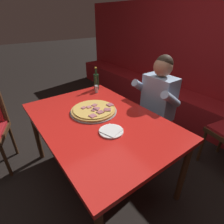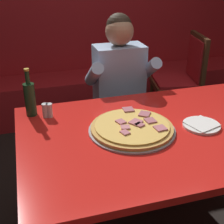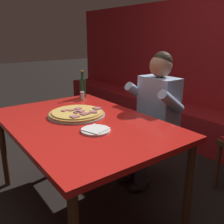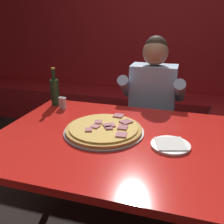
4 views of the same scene
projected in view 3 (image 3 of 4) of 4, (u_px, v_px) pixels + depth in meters
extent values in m
plane|color=black|center=(85.00, 204.00, 2.19)|extent=(24.00, 24.00, 0.00)
cube|color=#A3191E|center=(211.00, 132.00, 3.18)|extent=(6.46, 0.48, 0.46)
cylinder|color=#422816|center=(4.00, 151.00, 2.36)|extent=(0.06, 0.06, 0.73)
cylinder|color=#422816|center=(87.00, 130.00, 2.89)|extent=(0.06, 0.06, 0.73)
cylinder|color=#422816|center=(189.00, 188.00, 1.80)|extent=(0.06, 0.06, 0.73)
cube|color=red|center=(82.00, 124.00, 1.97)|extent=(1.54, 1.04, 0.04)
cylinder|color=#9E9EA3|center=(77.00, 115.00, 2.09)|extent=(0.48, 0.48, 0.01)
cylinder|color=#C69347|center=(76.00, 113.00, 2.09)|extent=(0.45, 0.45, 0.02)
cylinder|color=#E0B251|center=(76.00, 112.00, 2.09)|extent=(0.41, 0.41, 0.01)
cube|color=#B76670|center=(75.00, 117.00, 1.94)|extent=(0.07, 0.07, 0.01)
cube|color=#A85B66|center=(93.00, 112.00, 2.05)|extent=(0.09, 0.09, 0.01)
cube|color=#A85B66|center=(77.00, 112.00, 2.04)|extent=(0.06, 0.06, 0.01)
cube|color=#B76670|center=(80.00, 111.00, 2.07)|extent=(0.09, 0.09, 0.01)
cube|color=#A85B66|center=(97.00, 108.00, 2.15)|extent=(0.06, 0.06, 0.01)
cube|color=#B76670|center=(65.00, 110.00, 2.09)|extent=(0.05, 0.06, 0.01)
cube|color=#C6757A|center=(71.00, 110.00, 2.11)|extent=(0.06, 0.05, 0.01)
cube|color=#A85B66|center=(84.00, 114.00, 2.00)|extent=(0.06, 0.06, 0.01)
cube|color=#B76670|center=(78.00, 108.00, 2.15)|extent=(0.06, 0.06, 0.01)
cylinder|color=white|center=(96.00, 130.00, 1.75)|extent=(0.21, 0.21, 0.01)
cube|color=white|center=(96.00, 129.00, 1.75)|extent=(0.19, 0.19, 0.01)
cylinder|color=#19381E|center=(83.00, 88.00, 2.67)|extent=(0.07, 0.07, 0.20)
cylinder|color=#19381E|center=(82.00, 75.00, 2.63)|extent=(0.03, 0.03, 0.08)
cylinder|color=#B29933|center=(82.00, 71.00, 2.61)|extent=(0.03, 0.03, 0.01)
cylinder|color=silver|center=(83.00, 97.00, 2.57)|extent=(0.04, 0.04, 0.07)
cylinder|color=silver|center=(83.00, 98.00, 2.58)|extent=(0.03, 0.03, 0.04)
cylinder|color=silver|center=(83.00, 93.00, 2.56)|extent=(0.04, 0.04, 0.01)
cylinder|color=silver|center=(82.00, 96.00, 2.59)|extent=(0.04, 0.04, 0.07)
cylinder|color=#28231E|center=(82.00, 98.00, 2.60)|extent=(0.03, 0.03, 0.04)
cylinder|color=silver|center=(82.00, 92.00, 2.58)|extent=(0.04, 0.04, 0.01)
ellipsoid|color=black|center=(127.00, 176.00, 2.53)|extent=(0.11, 0.24, 0.09)
ellipsoid|color=black|center=(140.00, 185.00, 2.38)|extent=(0.11, 0.24, 0.09)
cylinder|color=#282833|center=(127.00, 160.00, 2.48)|extent=(0.11, 0.11, 0.43)
cylinder|color=#282833|center=(141.00, 168.00, 2.32)|extent=(0.11, 0.11, 0.43)
cube|color=#282833|center=(142.00, 135.00, 2.37)|extent=(0.34, 0.40, 0.12)
cube|color=#9EBCE0|center=(159.00, 104.00, 2.41)|extent=(0.38, 0.22, 0.52)
cylinder|color=#9EBCE0|center=(137.00, 93.00, 2.51)|extent=(0.09, 0.30, 0.25)
cylinder|color=#9EBCE0|center=(171.00, 102.00, 2.17)|extent=(0.09, 0.30, 0.25)
sphere|color=tan|center=(161.00, 66.00, 2.30)|extent=(0.21, 0.21, 0.21)
sphere|color=#2D2319|center=(162.00, 62.00, 2.30)|extent=(0.19, 0.19, 0.19)
cylinder|color=#422816|center=(218.00, 167.00, 2.34)|extent=(0.04, 0.04, 0.46)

